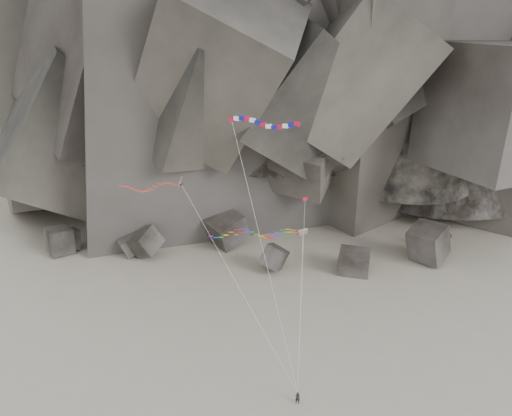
# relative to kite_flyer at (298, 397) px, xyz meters

# --- Properties ---
(ground) EXTENTS (260.00, 260.00, 0.00)m
(ground) POSITION_rel_kite_flyer_xyz_m (-5.41, 3.20, -0.94)
(ground) COLOR gray
(ground) RESTS_ON ground
(headland) EXTENTS (110.00, 70.00, 84.00)m
(headland) POSITION_rel_kite_flyer_xyz_m (-5.41, 73.20, 41.06)
(headland) COLOR #534C44
(headland) RESTS_ON ground
(boulder_field) EXTENTS (77.37, 18.38, 8.38)m
(boulder_field) POSITION_rel_kite_flyer_xyz_m (-14.27, 38.00, 1.63)
(boulder_field) COLOR #47423F
(boulder_field) RESTS_ON ground
(kite_flyer) EXTENTS (0.70, 0.51, 1.89)m
(kite_flyer) POSITION_rel_kite_flyer_xyz_m (0.00, 0.00, 0.00)
(kite_flyer) COLOR black
(kite_flyer) RESTS_ON ground
(delta_kite) EXTENTS (22.10, 8.67, 24.52)m
(delta_kite) POSITION_rel_kite_flyer_xyz_m (-18.32, 7.87, 23.51)
(delta_kite) COLOR red
(delta_kite) RESTS_ON ground
(banner_kite) EXTENTS (8.51, 8.44, 31.52)m
(banner_kite) POSITION_rel_kite_flyer_xyz_m (-4.53, 6.52, 31.25)
(banner_kite) COLOR red
(banner_kite) RESTS_ON ground
(parafoil_kite) EXTENTS (11.96, 6.95, 18.55)m
(parafoil_kite) POSITION_rel_kite_flyer_xyz_m (-5.65, 6.18, 18.61)
(parafoil_kite) COLOR #C6E20C
(parafoil_kite) RESTS_ON ground
(pennant_kite) EXTENTS (0.61, 7.43, 22.21)m
(pennant_kite) POSITION_rel_kite_flyer_xyz_m (0.20, 5.93, 18.52)
(pennant_kite) COLOR red
(pennant_kite) RESTS_ON ground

